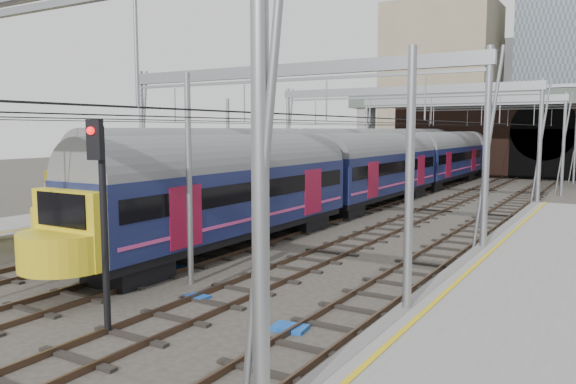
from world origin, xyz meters
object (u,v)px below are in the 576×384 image
Objects in this scene: train_second at (356,161)px; relay_cabinet at (47,242)px; signal_near_centre at (101,203)px; train_main at (418,162)px.

train_second reaches higher than relay_cabinet.
signal_near_centre is at bearing -42.68° from relay_cabinet.
signal_near_centre reaches higher than train_second.
relay_cabinet is at bearing -93.86° from train_second.
signal_near_centre is at bearing -84.63° from train_main.
train_main is 34.98m from signal_near_centre.
signal_near_centre reaches higher than relay_cabinet.
train_second is at bearing 90.37° from signal_near_centre.
train_second is 32.40m from signal_near_centre.
signal_near_centre is 4.52× the size of relay_cabinet.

